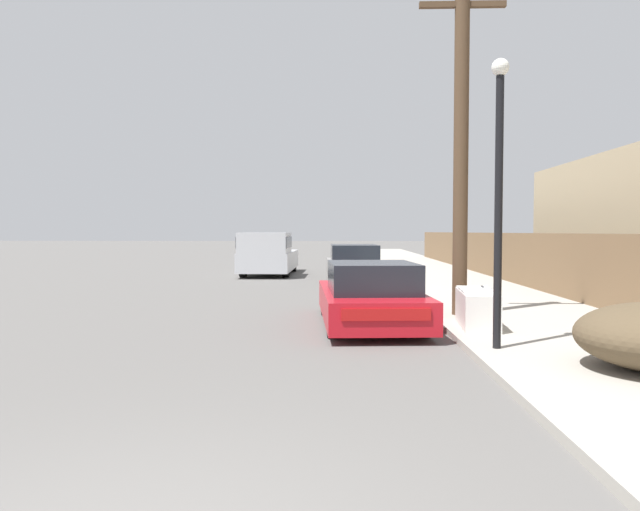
{
  "coord_description": "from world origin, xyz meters",
  "views": [
    {
      "loc": [
        1.23,
        -2.97,
        1.89
      ],
      "look_at": [
        0.81,
        9.1,
        1.38
      ],
      "focal_mm": 32.0,
      "sensor_mm": 36.0,
      "label": 1
    }
  ],
  "objects_px": {
    "discarded_fridge": "(477,308)",
    "parked_sports_car_red": "(370,297)",
    "utility_pole": "(461,139)",
    "car_parked_mid": "(354,266)",
    "street_lamp": "(499,180)",
    "pickup_truck": "(268,254)"
  },
  "relations": [
    {
      "from": "parked_sports_car_red",
      "to": "utility_pole",
      "type": "height_order",
      "value": "utility_pole"
    },
    {
      "from": "car_parked_mid",
      "to": "pickup_truck",
      "type": "bearing_deg",
      "value": 128.96
    },
    {
      "from": "pickup_truck",
      "to": "parked_sports_car_red",
      "type": "bearing_deg",
      "value": 105.98
    },
    {
      "from": "parked_sports_car_red",
      "to": "pickup_truck",
      "type": "height_order",
      "value": "pickup_truck"
    },
    {
      "from": "discarded_fridge",
      "to": "street_lamp",
      "type": "xyz_separation_m",
      "value": [
        -0.18,
        -2.02,
        2.2
      ]
    },
    {
      "from": "discarded_fridge",
      "to": "parked_sports_car_red",
      "type": "xyz_separation_m",
      "value": [
        -1.95,
        0.71,
        0.12
      ]
    },
    {
      "from": "discarded_fridge",
      "to": "car_parked_mid",
      "type": "distance_m",
      "value": 9.86
    },
    {
      "from": "parked_sports_car_red",
      "to": "pickup_truck",
      "type": "relative_size",
      "value": 0.8
    },
    {
      "from": "parked_sports_car_red",
      "to": "street_lamp",
      "type": "height_order",
      "value": "street_lamp"
    },
    {
      "from": "utility_pole",
      "to": "discarded_fridge",
      "type": "bearing_deg",
      "value": -89.59
    },
    {
      "from": "utility_pole",
      "to": "pickup_truck",
      "type": "bearing_deg",
      "value": 114.73
    },
    {
      "from": "discarded_fridge",
      "to": "pickup_truck",
      "type": "height_order",
      "value": "pickup_truck"
    },
    {
      "from": "utility_pole",
      "to": "parked_sports_car_red",
      "type": "bearing_deg",
      "value": -157.79
    },
    {
      "from": "pickup_truck",
      "to": "car_parked_mid",
      "type": "bearing_deg",
      "value": 131.19
    },
    {
      "from": "parked_sports_car_red",
      "to": "car_parked_mid",
      "type": "bearing_deg",
      "value": 86.71
    },
    {
      "from": "pickup_truck",
      "to": "street_lamp",
      "type": "xyz_separation_m",
      "value": [
        5.47,
        -15.79,
        1.74
      ]
    },
    {
      "from": "car_parked_mid",
      "to": "street_lamp",
      "type": "height_order",
      "value": "street_lamp"
    },
    {
      "from": "discarded_fridge",
      "to": "car_parked_mid",
      "type": "relative_size",
      "value": 0.39
    },
    {
      "from": "discarded_fridge",
      "to": "car_parked_mid",
      "type": "height_order",
      "value": "car_parked_mid"
    },
    {
      "from": "car_parked_mid",
      "to": "utility_pole",
      "type": "height_order",
      "value": "utility_pole"
    },
    {
      "from": "discarded_fridge",
      "to": "parked_sports_car_red",
      "type": "height_order",
      "value": "parked_sports_car_red"
    },
    {
      "from": "car_parked_mid",
      "to": "utility_pole",
      "type": "distance_m",
      "value": 8.97
    }
  ]
}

